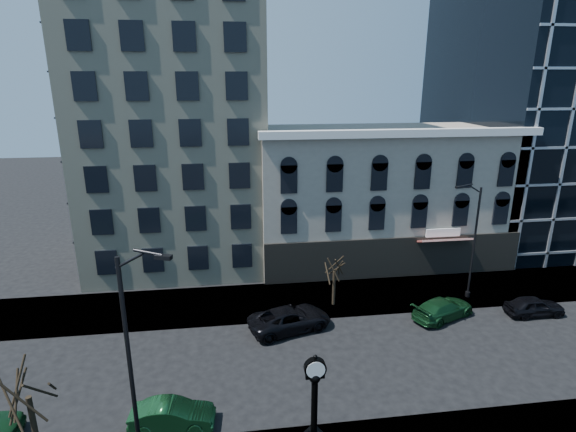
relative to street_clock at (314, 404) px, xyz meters
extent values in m
plane|color=black|center=(-1.85, 6.00, -2.20)|extent=(160.00, 160.00, 0.00)
cube|color=gray|center=(-1.85, 14.00, -2.14)|extent=(160.00, 6.00, 0.12)
cube|color=beige|center=(-7.85, 25.00, 16.80)|extent=(15.00, 15.00, 38.00)
cube|color=#A29685|center=(10.15, 22.00, 3.80)|extent=(22.00, 10.00, 12.00)
cube|color=white|center=(10.15, 16.80, 10.00)|extent=(22.60, 0.80, 0.60)
cube|color=black|center=(10.15, 16.95, -0.40)|extent=(22.00, 0.30, 3.60)
cube|color=maroon|center=(14.15, 16.40, 1.20)|extent=(4.50, 1.18, 0.55)
cube|color=black|center=(30.15, 27.00, 11.80)|extent=(20.00, 20.00, 28.00)
cylinder|color=black|center=(0.00, 0.00, -1.53)|extent=(0.57, 0.57, 0.15)
cylinder|color=black|center=(0.00, 0.00, -0.09)|extent=(0.30, 0.30, 2.76)
sphere|color=black|center=(0.00, 0.00, 1.39)|extent=(0.53, 0.53, 0.53)
cube|color=black|center=(0.00, 0.00, 1.48)|extent=(0.86, 0.21, 0.24)
cylinder|color=black|center=(0.00, 0.00, 1.86)|extent=(0.99, 0.31, 0.99)
cylinder|color=white|center=(0.00, -0.16, 1.86)|extent=(0.84, 0.02, 0.84)
cylinder|color=white|center=(0.00, 0.16, 1.86)|extent=(0.84, 0.02, 0.84)
sphere|color=black|center=(0.00, 0.00, 2.43)|extent=(0.19, 0.19, 0.19)
cylinder|color=black|center=(-7.65, -0.39, 2.80)|extent=(0.18, 0.18, 9.77)
cube|color=black|center=(-5.63, -1.16, 7.86)|extent=(0.67, 0.46, 0.16)
cylinder|color=black|center=(14.48, 12.65, 2.24)|extent=(0.16, 0.16, 8.64)
cylinder|color=black|center=(14.48, 12.65, -1.88)|extent=(0.36, 0.36, 0.40)
cube|color=black|center=(12.60, 12.32, 6.71)|extent=(0.58, 0.31, 0.14)
cylinder|color=black|center=(3.94, 12.81, -0.77)|extent=(0.23, 0.23, 2.64)
imported|color=#143F1E|center=(-6.57, 1.95, -1.54)|extent=(4.13, 1.72, 1.33)
imported|color=black|center=(0.27, 9.96, -1.43)|extent=(6.07, 4.03, 1.55)
imported|color=#143F1E|center=(11.19, 10.06, -1.49)|extent=(5.29, 3.82, 1.42)
imported|color=black|center=(17.81, 9.56, -1.51)|extent=(4.11, 1.68, 1.40)
camera|label=1|loc=(-3.42, -16.52, 13.98)|focal=28.00mm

